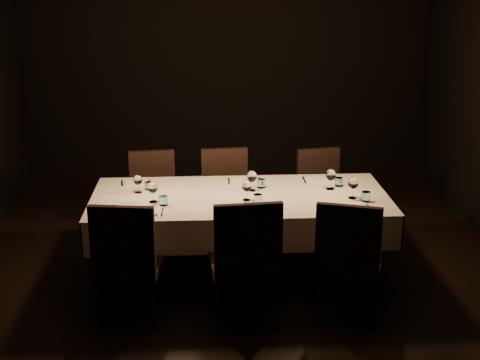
{
  "coord_description": "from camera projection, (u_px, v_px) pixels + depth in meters",
  "views": [
    {
      "loc": [
        -0.3,
        -5.36,
        2.64
      ],
      "look_at": [
        0.0,
        0.0,
        0.9
      ],
      "focal_mm": 50.0,
      "sensor_mm": 36.0,
      "label": 1
    }
  ],
  "objects": [
    {
      "name": "place_setting_far_center",
      "position": [
        252.0,
        179.0,
        5.87
      ],
      "size": [
        0.32,
        0.4,
        0.18
      ],
      "rotation": [
        0.0,
        0.0,
        -0.02
      ],
      "color": "white",
      "rests_on": "dining_table"
    },
    {
      "name": "chair_near_left",
      "position": [
        128.0,
        257.0,
        5.0
      ],
      "size": [
        0.54,
        0.54,
        0.99
      ],
      "rotation": [
        0.0,
        0.0,
        3.01
      ],
      "color": "black",
      "rests_on": "ground"
    },
    {
      "name": "dining_table",
      "position": [
        240.0,
        204.0,
        5.7
      ],
      "size": [
        2.52,
        1.12,
        0.76
      ],
      "color": "black",
      "rests_on": "ground"
    },
    {
      "name": "chair_near_center",
      "position": [
        245.0,
        258.0,
        4.95
      ],
      "size": [
        0.54,
        0.54,
        1.03
      ],
      "rotation": [
        0.0,
        0.0,
        3.24
      ],
      "color": "black",
      "rests_on": "ground"
    },
    {
      "name": "chair_far_left",
      "position": [
        153.0,
        194.0,
        6.48
      ],
      "size": [
        0.48,
        0.48,
        0.92
      ],
      "rotation": [
        0.0,
        0.0,
        0.11
      ],
      "color": "black",
      "rests_on": "ground"
    },
    {
      "name": "chair_near_right",
      "position": [
        349.0,
        256.0,
        5.02
      ],
      "size": [
        0.6,
        0.6,
        0.99
      ],
      "rotation": [
        0.0,
        0.0,
        2.83
      ],
      "color": "black",
      "rests_on": "ground"
    },
    {
      "name": "room",
      "position": [
        240.0,
        110.0,
        5.45
      ],
      "size": [
        5.01,
        6.01,
        3.01
      ],
      "color": "black",
      "rests_on": "ground"
    },
    {
      "name": "chair_far_center",
      "position": [
        226.0,
        193.0,
        6.48
      ],
      "size": [
        0.49,
        0.49,
        0.94
      ],
      "rotation": [
        0.0,
        0.0,
        0.09
      ],
      "color": "black",
      "rests_on": "ground"
    },
    {
      "name": "place_setting_near_center",
      "position": [
        248.0,
        196.0,
        5.46
      ],
      "size": [
        0.33,
        0.4,
        0.18
      ],
      "rotation": [
        0.0,
        0.0,
        -0.21
      ],
      "color": "white",
      "rests_on": "dining_table"
    },
    {
      "name": "place_setting_far_right",
      "position": [
        329.0,
        178.0,
        5.91
      ],
      "size": [
        0.33,
        0.4,
        0.18
      ],
      "rotation": [
        0.0,
        0.0,
        -0.01
      ],
      "color": "white",
      "rests_on": "dining_table"
    },
    {
      "name": "place_setting_far_left",
      "position": [
        140.0,
        182.0,
        5.82
      ],
      "size": [
        0.3,
        0.39,
        0.16
      ],
      "rotation": [
        0.0,
        0.0,
        0.14
      ],
      "color": "white",
      "rests_on": "dining_table"
    },
    {
      "name": "place_setting_near_left",
      "position": [
        153.0,
        198.0,
        5.41
      ],
      "size": [
        0.32,
        0.4,
        0.18
      ],
      "rotation": [
        0.0,
        0.0,
        -0.01
      ],
      "color": "white",
      "rests_on": "dining_table"
    },
    {
      "name": "chair_far_right",
      "position": [
        321.0,
        190.0,
        6.62
      ],
      "size": [
        0.5,
        0.5,
        0.9
      ],
      "rotation": [
        0.0,
        0.0,
        0.17
      ],
      "color": "black",
      "rests_on": "ground"
    },
    {
      "name": "place_setting_near_right",
      "position": [
        356.0,
        194.0,
        5.5
      ],
      "size": [
        0.35,
        0.41,
        0.19
      ],
      "rotation": [
        0.0,
        0.0,
        0.16
      ],
      "color": "white",
      "rests_on": "dining_table"
    }
  ]
}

